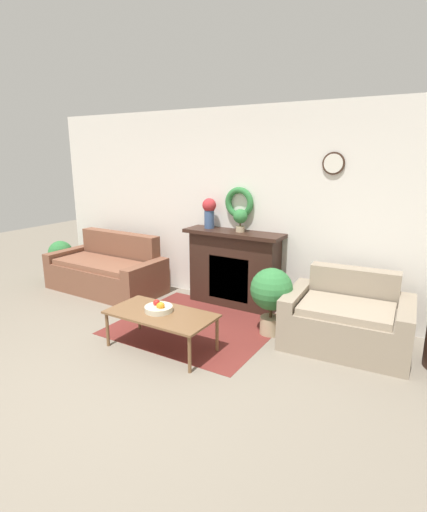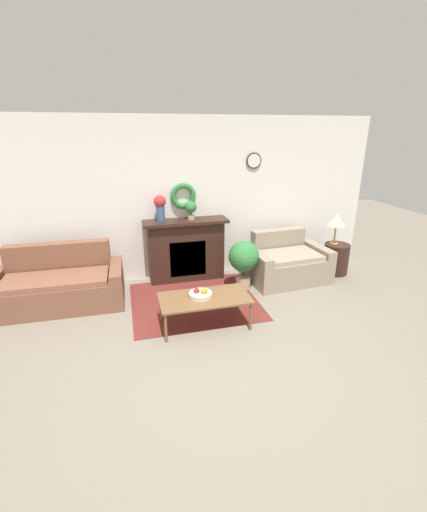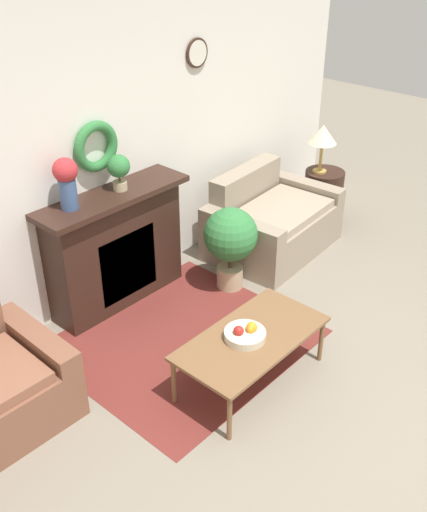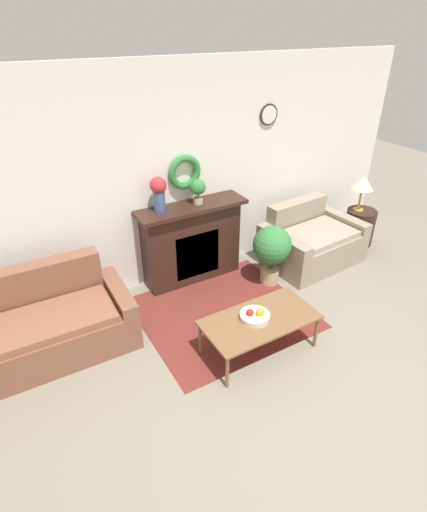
{
  "view_description": "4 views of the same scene",
  "coord_description": "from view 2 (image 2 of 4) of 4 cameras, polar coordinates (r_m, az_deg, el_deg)",
  "views": [
    {
      "loc": [
        2.48,
        -2.18,
        2.09
      ],
      "look_at": [
        0.16,
        1.69,
        0.93
      ],
      "focal_mm": 28.0,
      "sensor_mm": 36.0,
      "label": 1
    },
    {
      "loc": [
        -0.98,
        -2.92,
        2.47
      ],
      "look_at": [
        0.22,
        1.66,
        0.72
      ],
      "focal_mm": 24.0,
      "sensor_mm": 36.0,
      "label": 2
    },
    {
      "loc": [
        -2.83,
        -1.13,
        3.16
      ],
      "look_at": [
        0.14,
        1.55,
        0.78
      ],
      "focal_mm": 42.0,
      "sensor_mm": 36.0,
      "label": 3
    },
    {
      "loc": [
        -2.07,
        -1.5,
        3.03
      ],
      "look_at": [
        -0.28,
        1.57,
        0.91
      ],
      "focal_mm": 28.0,
      "sensor_mm": 36.0,
      "label": 4
    }
  ],
  "objects": [
    {
      "name": "ground_plane",
      "position": [
        3.94,
        3.19,
        -18.47
      ],
      "size": [
        16.0,
        16.0,
        0.0
      ],
      "primitive_type": "plane",
      "color": "gray"
    },
    {
      "name": "floor_rug",
      "position": [
        5.3,
        -3.23,
        -7.46
      ],
      "size": [
        1.88,
        1.71,
        0.01
      ],
      "color": "maroon",
      "rests_on": "ground_plane"
    },
    {
      "name": "wall_back",
      "position": [
        5.87,
        -4.87,
        9.27
      ],
      "size": [
        6.8,
        0.15,
        2.7
      ],
      "color": "white",
      "rests_on": "ground_plane"
    },
    {
      "name": "fireplace",
      "position": [
        5.88,
        -4.58,
        1.07
      ],
      "size": [
        1.41,
        0.41,
        1.06
      ],
      "color": "#331E16",
      "rests_on": "ground_plane"
    },
    {
      "name": "couch_left",
      "position": [
        5.57,
        -24.38,
        -4.51
      ],
      "size": [
        1.86,
        0.91,
        0.87
      ],
      "rotation": [
        0.0,
        0.0,
        -0.02
      ],
      "color": "brown",
      "rests_on": "ground_plane"
    },
    {
      "name": "loveseat_right",
      "position": [
        6.07,
        11.97,
        -1.12
      ],
      "size": [
        1.39,
        1.01,
        0.81
      ],
      "rotation": [
        0.0,
        0.0,
        0.07
      ],
      "color": "gray",
      "rests_on": "ground_plane"
    },
    {
      "name": "coffee_table",
      "position": [
        4.51,
        -1.49,
        -7.25
      ],
      "size": [
        1.18,
        0.61,
        0.42
      ],
      "color": "brown",
      "rests_on": "ground_plane"
    },
    {
      "name": "fruit_bowl",
      "position": [
        4.49,
        -2.15,
        -6.35
      ],
      "size": [
        0.31,
        0.31,
        0.12
      ],
      "color": "beige",
      "rests_on": "coffee_table"
    },
    {
      "name": "side_table_by_loveseat",
      "position": [
        6.57,
        19.73,
        -0.43
      ],
      "size": [
        0.44,
        0.44,
        0.55
      ],
      "color": "#331E16",
      "rests_on": "ground_plane"
    },
    {
      "name": "table_lamp",
      "position": [
        6.38,
        19.83,
        5.55
      ],
      "size": [
        0.31,
        0.31,
        0.54
      ],
      "color": "#B28E42",
      "rests_on": "side_table_by_loveseat"
    },
    {
      "name": "vase_on_mantel_left",
      "position": [
        5.62,
        -8.9,
        8.19
      ],
      "size": [
        0.2,
        0.2,
        0.42
      ],
      "color": "#3D5684",
      "rests_on": "fireplace"
    },
    {
      "name": "potted_plant_on_mantel",
      "position": [
        5.69,
        -3.79,
        7.94
      ],
      "size": [
        0.19,
        0.19,
        0.31
      ],
      "color": "tan",
      "rests_on": "fireplace"
    },
    {
      "name": "potted_plant_floor_by_loveseat",
      "position": [
        5.53,
        5.06,
        -0.47
      ],
      "size": [
        0.5,
        0.5,
        0.81
      ],
      "color": "tan",
      "rests_on": "ground_plane"
    }
  ]
}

